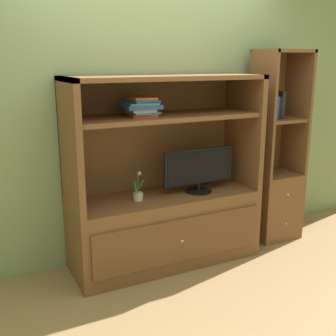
% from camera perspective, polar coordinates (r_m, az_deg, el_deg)
% --- Properties ---
extents(ground_plane, '(8.00, 8.00, 0.00)m').
position_cam_1_polar(ground_plane, '(3.53, 2.65, -15.05)').
color(ground_plane, '#99754C').
extents(painted_rear_wall, '(6.00, 0.10, 2.80)m').
position_cam_1_polar(painted_rear_wall, '(3.75, -2.78, 9.32)').
color(painted_rear_wall, '#8C9E6B').
rests_on(painted_rear_wall, ground_plane).
extents(media_console, '(1.64, 0.61, 1.62)m').
position_cam_1_polar(media_console, '(3.64, -0.41, -5.30)').
color(media_console, brown).
rests_on(media_console, ground_plane).
extents(tv_monitor, '(0.67, 0.24, 0.39)m').
position_cam_1_polar(tv_monitor, '(3.63, 4.26, -0.13)').
color(tv_monitor, black).
rests_on(tv_monitor, media_console).
extents(potted_plant, '(0.08, 0.11, 0.25)m').
position_cam_1_polar(potted_plant, '(3.46, -4.10, -3.63)').
color(potted_plant, beige).
rests_on(potted_plant, media_console).
extents(magazine_stack, '(0.30, 0.36, 0.15)m').
position_cam_1_polar(magazine_stack, '(3.35, -3.77, 8.41)').
color(magazine_stack, red).
rests_on(magazine_stack, media_console).
extents(bookshelf_tall, '(0.46, 0.40, 1.84)m').
position_cam_1_polar(bookshelf_tall, '(4.27, 14.35, -1.38)').
color(bookshelf_tall, brown).
rests_on(bookshelf_tall, ground_plane).
extents(upright_book_row, '(0.17, 0.15, 0.27)m').
position_cam_1_polar(upright_book_row, '(4.07, 14.17, 8.25)').
color(upright_book_row, red).
rests_on(upright_book_row, bookshelf_tall).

